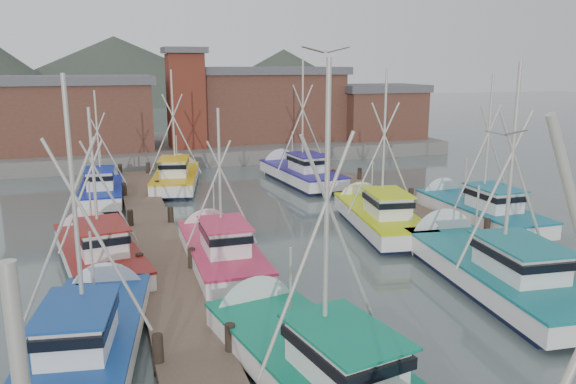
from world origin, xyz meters
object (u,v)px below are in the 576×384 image
object	(u,v)px
lookout_tower	(186,97)
boat_12	(177,177)
boat_8	(219,250)
boat_4	(309,361)

from	to	relation	value
lookout_tower	boat_12	size ratio (longest dim) A/B	0.92
boat_8	boat_12	size ratio (longest dim) A/B	0.91
boat_8	boat_12	distance (m)	16.47
boat_4	boat_8	xyz separation A→B (m)	(-0.46, 9.68, -0.01)
lookout_tower	boat_4	xyz separation A→B (m)	(-2.25, -36.71, -4.87)
lookout_tower	boat_8	world-z (taller)	lookout_tower
lookout_tower	boat_12	xyz separation A→B (m)	(-2.35, -10.57, -4.87)
boat_4	boat_8	distance (m)	9.69
boat_4	boat_12	size ratio (longest dim) A/B	1.05
boat_4	boat_12	bearing A→B (deg)	79.86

